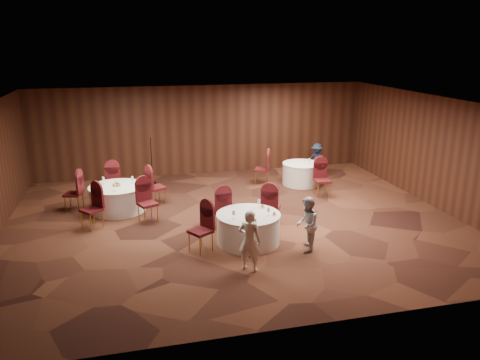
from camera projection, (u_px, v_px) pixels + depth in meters
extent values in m
plane|color=black|center=(235.00, 221.00, 12.68)|extent=(12.00, 12.00, 0.00)
plane|color=silver|center=(234.00, 103.00, 11.76)|extent=(12.00, 12.00, 0.00)
plane|color=black|center=(203.00, 130.00, 16.88)|extent=(12.00, 0.00, 12.00)
plane|color=black|center=(304.00, 241.00, 7.57)|extent=(12.00, 0.00, 12.00)
plane|color=black|center=(435.00, 152.00, 13.58)|extent=(0.00, 10.00, 10.00)
cylinder|color=silver|center=(248.00, 229.00, 11.26)|extent=(1.51, 1.51, 0.72)
cylinder|color=silver|center=(248.00, 215.00, 11.15)|extent=(1.54, 1.54, 0.03)
cylinder|color=silver|center=(118.00, 199.00, 13.39)|extent=(1.55, 1.55, 0.72)
cylinder|color=silver|center=(117.00, 187.00, 13.28)|extent=(1.58, 1.58, 0.03)
cylinder|color=silver|center=(301.00, 174.00, 15.85)|extent=(1.25, 1.25, 0.72)
cylinder|color=silver|center=(302.00, 164.00, 15.74)|extent=(1.27, 1.27, 0.03)
cylinder|color=silver|center=(259.00, 208.00, 11.55)|extent=(0.06, 0.06, 0.01)
cylinder|color=silver|center=(259.00, 206.00, 11.53)|extent=(0.01, 0.01, 0.11)
cone|color=silver|center=(259.00, 202.00, 11.50)|extent=(0.08, 0.08, 0.10)
cylinder|color=silver|center=(234.00, 219.00, 10.82)|extent=(0.06, 0.06, 0.01)
cylinder|color=silver|center=(234.00, 217.00, 10.80)|extent=(0.01, 0.01, 0.11)
cone|color=silver|center=(234.00, 213.00, 10.77)|extent=(0.08, 0.08, 0.10)
cylinder|color=silver|center=(250.00, 221.00, 10.70)|extent=(0.06, 0.06, 0.01)
cylinder|color=silver|center=(250.00, 219.00, 10.69)|extent=(0.01, 0.01, 0.11)
cone|color=silver|center=(250.00, 214.00, 10.66)|extent=(0.08, 0.08, 0.10)
cylinder|color=silver|center=(268.00, 216.00, 11.03)|extent=(0.06, 0.06, 0.01)
cylinder|color=silver|center=(268.00, 213.00, 11.01)|extent=(0.01, 0.01, 0.11)
cone|color=silver|center=(268.00, 209.00, 10.98)|extent=(0.08, 0.08, 0.10)
cylinder|color=white|center=(255.00, 222.00, 10.66)|extent=(0.15, 0.15, 0.01)
sphere|color=#9E6B33|center=(255.00, 220.00, 10.65)|extent=(0.08, 0.08, 0.08)
cylinder|color=white|center=(274.00, 215.00, 11.07)|extent=(0.15, 0.15, 0.01)
sphere|color=#9E6B33|center=(274.00, 213.00, 11.05)|extent=(0.08, 0.08, 0.08)
cylinder|color=white|center=(263.00, 207.00, 11.57)|extent=(0.15, 0.15, 0.01)
sphere|color=#9E6B33|center=(263.00, 206.00, 11.56)|extent=(0.08, 0.08, 0.08)
cylinder|color=silver|center=(133.00, 183.00, 13.52)|extent=(0.06, 0.06, 0.01)
cylinder|color=silver|center=(133.00, 181.00, 13.50)|extent=(0.01, 0.01, 0.11)
cone|color=silver|center=(132.00, 178.00, 13.47)|extent=(0.08, 0.08, 0.10)
cylinder|color=silver|center=(104.00, 184.00, 13.46)|extent=(0.06, 0.06, 0.01)
cylinder|color=silver|center=(103.00, 182.00, 13.44)|extent=(0.01, 0.01, 0.11)
cone|color=silver|center=(103.00, 179.00, 13.41)|extent=(0.08, 0.08, 0.10)
cylinder|color=silver|center=(115.00, 191.00, 12.85)|extent=(0.06, 0.06, 0.01)
cylinder|color=silver|center=(115.00, 189.00, 12.83)|extent=(0.01, 0.01, 0.11)
cone|color=silver|center=(114.00, 185.00, 12.80)|extent=(0.08, 0.08, 0.10)
cylinder|color=olive|center=(117.00, 185.00, 13.27)|extent=(0.22, 0.22, 0.06)
sphere|color=#9E6B33|center=(115.00, 183.00, 13.27)|extent=(0.07, 0.07, 0.07)
sphere|color=#9E6B33|center=(118.00, 183.00, 13.24)|extent=(0.07, 0.07, 0.07)
cylinder|color=silver|center=(309.00, 165.00, 15.54)|extent=(0.06, 0.06, 0.01)
cylinder|color=silver|center=(309.00, 163.00, 15.53)|extent=(0.01, 0.01, 0.11)
cone|color=silver|center=(309.00, 160.00, 15.50)|extent=(0.08, 0.08, 0.10)
cylinder|color=black|center=(153.00, 183.00, 16.08)|extent=(0.24, 0.24, 0.02)
cylinder|color=black|center=(152.00, 160.00, 15.86)|extent=(0.02, 0.02, 1.56)
cylinder|color=black|center=(150.00, 138.00, 15.69)|extent=(0.04, 0.12, 0.04)
imported|color=white|center=(250.00, 241.00, 9.82)|extent=(0.59, 0.54, 1.36)
imported|color=#B5B5BA|center=(307.00, 224.00, 10.74)|extent=(0.71, 0.78, 1.31)
imported|color=black|center=(317.00, 160.00, 16.76)|extent=(0.88, 0.83, 1.19)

